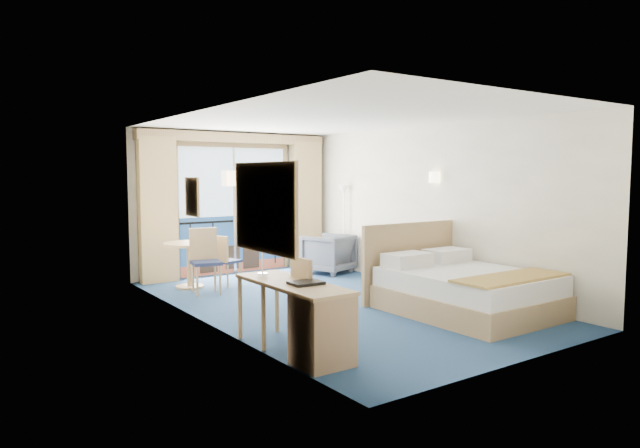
{
  "coord_description": "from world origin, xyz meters",
  "views": [
    {
      "loc": [
        -4.89,
        -6.71,
        1.9
      ],
      "look_at": [
        -0.09,
        0.2,
        1.16
      ],
      "focal_mm": 32.0,
      "sensor_mm": 36.0,
      "label": 1
    }
  ],
  "objects": [
    {
      "name": "floor",
      "position": [
        0.0,
        0.0,
        0.0
      ],
      "size": [
        6.5,
        6.5,
        0.0
      ],
      "primitive_type": "plane",
      "color": "navy",
      "rests_on": "ground"
    },
    {
      "name": "room_walls",
      "position": [
        0.0,
        0.0,
        1.78
      ],
      "size": [
        4.04,
        6.54,
        2.72
      ],
      "color": "white",
      "rests_on": "ground"
    },
    {
      "name": "balcony_door",
      "position": [
        -0.01,
        3.22,
        1.14
      ],
      "size": [
        2.36,
        0.03,
        2.52
      ],
      "color": "navy",
      "rests_on": "room_walls"
    },
    {
      "name": "curtain_left",
      "position": [
        -1.55,
        3.07,
        1.28
      ],
      "size": [
        0.65,
        0.22,
        2.55
      ],
      "primitive_type": "cube",
      "color": "tan",
      "rests_on": "room_walls"
    },
    {
      "name": "curtain_right",
      "position": [
        1.55,
        3.07,
        1.28
      ],
      "size": [
        0.65,
        0.22,
        2.55
      ],
      "primitive_type": "cube",
      "color": "tan",
      "rests_on": "room_walls"
    },
    {
      "name": "pelmet",
      "position": [
        0.0,
        3.1,
        2.58
      ],
      "size": [
        3.8,
        0.25,
        0.18
      ],
      "primitive_type": "cube",
      "color": "tan",
      "rests_on": "room_walls"
    },
    {
      "name": "mirror",
      "position": [
        -1.97,
        -1.5,
        1.55
      ],
      "size": [
        0.05,
        1.25,
        0.95
      ],
      "color": "tan",
      "rests_on": "room_walls"
    },
    {
      "name": "wall_print",
      "position": [
        -1.97,
        0.45,
        1.6
      ],
      "size": [
        0.04,
        0.42,
        0.52
      ],
      "color": "tan",
      "rests_on": "room_walls"
    },
    {
      "name": "sconce_left",
      "position": [
        -1.94,
        -0.6,
        1.85
      ],
      "size": [
        0.18,
        0.18,
        0.18
      ],
      "primitive_type": "cylinder",
      "color": "beige",
      "rests_on": "room_walls"
    },
    {
      "name": "sconce_right",
      "position": [
        1.94,
        -0.15,
        1.85
      ],
      "size": [
        0.18,
        0.18,
        0.18
      ],
      "primitive_type": "cylinder",
      "color": "beige",
      "rests_on": "room_walls"
    },
    {
      "name": "bed",
      "position": [
        1.13,
        -1.49,
        0.33
      ],
      "size": [
        1.86,
        2.21,
        1.17
      ],
      "color": "tan",
      "rests_on": "ground"
    },
    {
      "name": "nightstand",
      "position": [
        1.78,
        -0.21,
        0.26
      ],
      "size": [
        0.4,
        0.38,
        0.53
      ],
      "primitive_type": "cube",
      "color": "#9A7551",
      "rests_on": "ground"
    },
    {
      "name": "phone",
      "position": [
        1.8,
        -0.19,
        0.57
      ],
      "size": [
        0.22,
        0.19,
        0.08
      ],
      "primitive_type": "cube",
      "rotation": [
        0.0,
        0.0,
        0.32
      ],
      "color": "silver",
      "rests_on": "nightstand"
    },
    {
      "name": "armchair",
      "position": [
        1.45,
        2.13,
        0.38
      ],
      "size": [
        1.04,
        1.05,
        0.75
      ],
      "primitive_type": "imported",
      "rotation": [
        0.0,
        0.0,
        3.49
      ],
      "color": "#464B55",
      "rests_on": "ground"
    },
    {
      "name": "floor_lamp",
      "position": [
        1.88,
        2.2,
        1.28
      ],
      "size": [
        0.23,
        0.23,
        1.68
      ],
      "color": "silver",
      "rests_on": "ground"
    },
    {
      "name": "desk",
      "position": [
        -1.71,
        -2.06,
        0.42
      ],
      "size": [
        0.55,
        1.61,
        0.75
      ],
      "color": "tan",
      "rests_on": "ground"
    },
    {
      "name": "desk_chair",
      "position": [
        -1.42,
        -1.53,
        0.56
      ],
      "size": [
        0.46,
        0.45,
        0.99
      ],
      "rotation": [
        0.0,
        0.0,
        1.51
      ],
      "color": "#1D2443",
      "rests_on": "ground"
    },
    {
      "name": "folder",
      "position": [
        -1.66,
        -1.81,
        0.77
      ],
      "size": [
        0.35,
        0.27,
        0.03
      ],
      "primitive_type": "cube",
      "rotation": [
        0.0,
        0.0,
        -0.05
      ],
      "color": "black",
      "rests_on": "desk"
    },
    {
      "name": "desk_lamp",
      "position": [
        -1.81,
        -1.15,
        1.09
      ],
      "size": [
        0.12,
        0.12,
        0.44
      ],
      "color": "silver",
      "rests_on": "desk"
    },
    {
      "name": "round_table",
      "position": [
        -1.29,
        2.3,
        0.58
      ],
      "size": [
        0.84,
        0.84,
        0.76
      ],
      "color": "tan",
      "rests_on": "ground"
    },
    {
      "name": "table_chair_a",
      "position": [
        -0.75,
        2.09,
        0.49
      ],
      "size": [
        0.48,
        0.48,
        0.87
      ],
      "rotation": [
        0.0,
        0.0,
        1.91
      ],
      "color": "#1D2443",
      "rests_on": "ground"
    },
    {
      "name": "table_chair_b",
      "position": [
        -1.24,
        1.77,
        0.58
      ],
      "size": [
        0.53,
        0.53,
        1.03
      ],
      "rotation": [
        0.0,
        0.0,
        -0.21
      ],
      "color": "#1D2443",
      "rests_on": "ground"
    }
  ]
}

